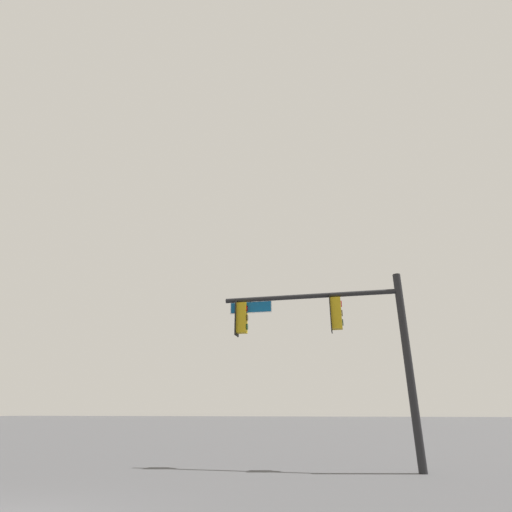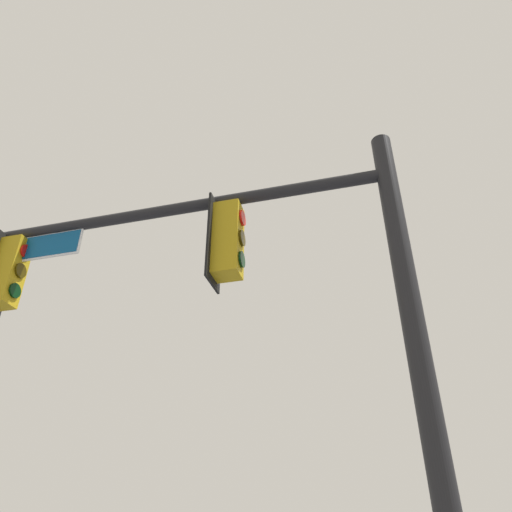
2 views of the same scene
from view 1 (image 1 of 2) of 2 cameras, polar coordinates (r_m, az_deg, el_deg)
The scene contains 1 object.
signal_pole_near at distance 14.15m, azimuth 11.88°, elevation -10.56°, with size 6.27×0.86×6.15m.
Camera 1 is at (-6.36, 5.49, 1.66)m, focal length 28.00 mm.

